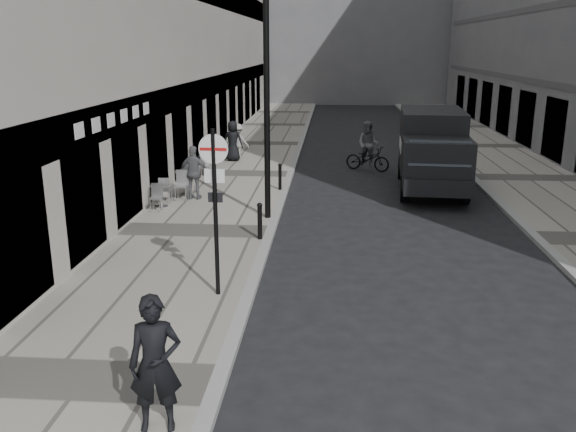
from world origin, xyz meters
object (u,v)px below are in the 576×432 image
Objects in this scene: walking_man at (155,364)px; lamppost at (267,90)px; panel_van at (432,146)px; sign_post at (215,191)px; cyclist at (368,152)px.

walking_man is 10.50m from lamppost.
panel_van reaches higher than walking_man.
sign_post is at bearing -94.02° from lamppost.
lamppost is (0.35, 10.14, 2.71)m from walking_man.
walking_man is 18.23m from cyclist.
walking_man is at bearing -76.66° from cyclist.
panel_van is (5.66, 14.69, 0.50)m from walking_man.
panel_van is at bearing 64.15° from sign_post.
cyclist is at bearing 127.36° from panel_van.
panel_van is at bearing 59.43° from walking_man.
walking_man is 15.75m from panel_van.
sign_post is 1.65× the size of cyclist.
cyclist is (3.62, 17.87, -0.26)m from walking_man.
walking_man is at bearing -91.97° from lamppost.
lamppost reaches higher than panel_van.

